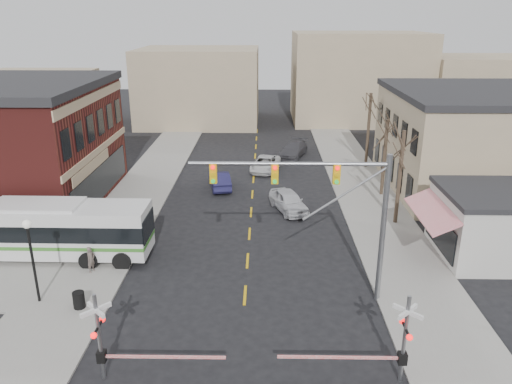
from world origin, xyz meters
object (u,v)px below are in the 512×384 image
rr_crossing_east (394,340)px  trash_bin (79,300)px  car_d (293,149)px  street_lamp (30,245)px  traffic_signal_mast (331,198)px  car_b (220,180)px  transit_bus (40,229)px  pedestrian_far (73,243)px  rr_crossing_west (110,338)px  pedestrian_near (91,259)px  car_c (265,164)px  car_a (289,201)px

rr_crossing_east → trash_bin: bearing=161.2°
rr_crossing_east → car_d: rr_crossing_east is taller
car_d → street_lamp: bearing=-97.5°
rr_crossing_east → car_d: bearing=93.6°
traffic_signal_mast → street_lamp: (-15.07, -0.63, -2.35)m
street_lamp → car_b: (7.90, 18.51, -2.64)m
trash_bin → car_d: car_d is taller
transit_bus → trash_bin: (4.27, -5.74, -1.38)m
car_b → transit_bus: bearing=41.9°
traffic_signal_mast → car_d: bearing=90.5°
pedestrian_far → trash_bin: bearing=-136.7°
transit_bus → rr_crossing_west: size_ratio=2.40×
street_lamp → transit_bus: bearing=110.5°
trash_bin → pedestrian_near: bearing=99.0°
car_c → traffic_signal_mast: bearing=-69.5°
car_c → pedestrian_far: pedestrian_far is taller
car_d → pedestrian_far: pedestrian_far is taller
rr_crossing_west → rr_crossing_east: (11.45, 0.10, 0.00)m
rr_crossing_west → pedestrian_near: rr_crossing_west is taller
car_b → car_c: (3.95, 5.20, -0.06)m
traffic_signal_mast → car_b: 19.90m
traffic_signal_mast → trash_bin: bearing=-174.5°
rr_crossing_east → car_b: (-9.13, 24.08, -1.23)m
rr_crossing_west → pedestrian_far: rr_crossing_west is taller
car_b → car_a: bearing=126.2°
rr_crossing_east → street_lamp: bearing=161.9°
traffic_signal_mast → rr_crossing_east: bearing=-72.5°
car_d → rr_crossing_west: bearing=-85.3°
car_a → car_b: (-5.75, 5.20, -0.05)m
car_a → rr_crossing_east: bearing=-99.7°
traffic_signal_mast → car_a: (-1.42, 12.67, -4.94)m
traffic_signal_mast → pedestrian_near: size_ratio=6.28×
transit_bus → trash_bin: bearing=-53.3°
rr_crossing_east → trash_bin: size_ratio=6.37×
car_a → car_d: 15.65m
car_b → pedestrian_far: (-7.98, -13.18, 0.18)m
pedestrian_far → car_a: bearing=-38.8°
rr_crossing_west → car_b: (2.32, 24.18, -1.23)m
pedestrian_far → car_b: bearing=-10.2°
rr_crossing_east → street_lamp: street_lamp is taller
street_lamp → car_a: 19.24m
traffic_signal_mast → pedestrian_far: traffic_signal_mast is taller
traffic_signal_mast → car_c: traffic_signal_mast is taller
trash_bin → car_a: (11.31, 13.89, 0.23)m
car_b → car_c: car_b is taller
transit_bus → car_c: transit_bus is taller
traffic_signal_mast → rr_crossing_west: 12.00m
car_c → transit_bus: bearing=-114.1°
rr_crossing_east → transit_bus: bearing=150.5°
rr_crossing_east → car_a: size_ratio=1.21×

